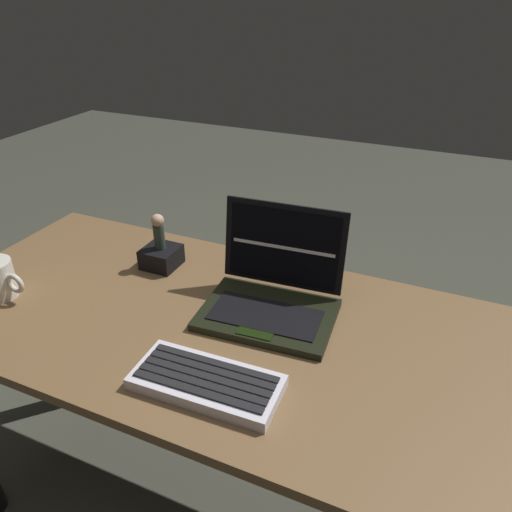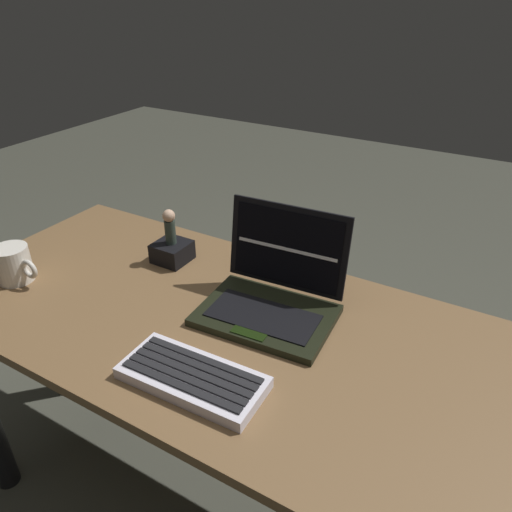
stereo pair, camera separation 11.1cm
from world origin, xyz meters
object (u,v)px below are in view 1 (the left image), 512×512
object	(u,v)px
figurine_stand	(161,257)
figurine	(158,230)
external_keyboard	(207,382)
laptop_front	(272,293)

from	to	relation	value
figurine_stand	figurine	size ratio (longest dim) A/B	0.93
external_keyboard	figurine_stand	world-z (taller)	figurine_stand
laptop_front	figurine	world-z (taller)	laptop_front
figurine	external_keyboard	bearing A→B (deg)	-46.80
laptop_front	external_keyboard	xyz separation A→B (m)	(-0.02, -0.29, -0.03)
figurine_stand	figurine	distance (m)	0.08
figurine_stand	figurine	world-z (taller)	figurine
external_keyboard	figurine	size ratio (longest dim) A/B	2.94
laptop_front	external_keyboard	world-z (taller)	laptop_front
figurine	laptop_front	bearing A→B (deg)	-10.97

